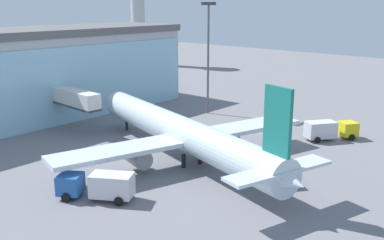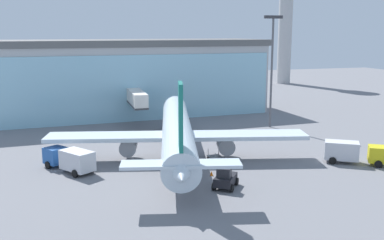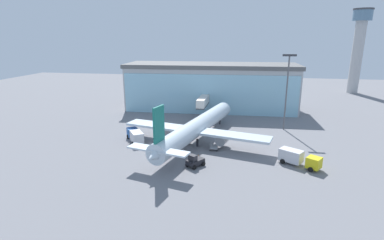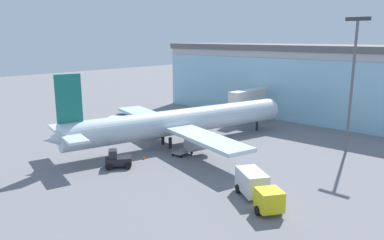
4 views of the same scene
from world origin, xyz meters
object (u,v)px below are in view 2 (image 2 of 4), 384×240
object	(u,v)px
baggage_cart	(217,158)
safety_cone_nose	(212,173)
apron_light_mast	(272,62)
catering_truck	(70,159)
airplane	(177,131)
pushback_tug	(225,179)
jet_bridge	(136,98)
fuel_truck	(353,152)
control_tower	(286,19)
safety_cone_wingtip	(77,171)

from	to	relation	value
baggage_cart	safety_cone_nose	distance (m)	5.43
apron_light_mast	catering_truck	size ratio (longest dim) A/B	2.54
airplane	pushback_tug	distance (m)	12.85
jet_bridge	airplane	bearing A→B (deg)	-174.75
fuel_truck	safety_cone_nose	bearing A→B (deg)	-148.55
control_tower	airplane	bearing A→B (deg)	-127.16
apron_light_mast	safety_cone_nose	size ratio (longest dim) A/B	33.60
pushback_tug	safety_cone_wingtip	size ratio (longest dim) A/B	6.77
baggage_cart	pushback_tug	xyz separation A→B (m)	(-2.46, -9.05, 0.47)
apron_light_mast	safety_cone_wingtip	size ratio (longest dim) A/B	33.60
apron_light_mast	catering_truck	distance (m)	37.91
apron_light_mast	jet_bridge	bearing A→B (deg)	159.37
fuel_truck	baggage_cart	bearing A→B (deg)	-165.76
baggage_cart	safety_cone_nose	bearing A→B (deg)	-30.38
pushback_tug	safety_cone_nose	distance (m)	4.26
apron_light_mast	pushback_tug	size ratio (longest dim) A/B	4.96
apron_light_mast	catering_truck	world-z (taller)	apron_light_mast
fuel_truck	safety_cone_nose	size ratio (longest dim) A/B	13.28
airplane	baggage_cart	size ratio (longest dim) A/B	13.58
fuel_truck	catering_truck	bearing A→B (deg)	-158.58
catering_truck	jet_bridge	bearing A→B (deg)	-61.08
safety_cone_nose	catering_truck	bearing A→B (deg)	156.80
apron_light_mast	baggage_cart	bearing A→B (deg)	-133.20
catering_truck	safety_cone_nose	xyz separation A→B (m)	(15.09, -6.47, -1.19)
jet_bridge	safety_cone_wingtip	xyz separation A→B (m)	(-11.29, -24.55, -4.44)
jet_bridge	catering_truck	distance (m)	26.40
control_tower	catering_truck	size ratio (longest dim) A/B	4.54
pushback_tug	safety_cone_wingtip	bearing A→B (deg)	92.74
apron_light_mast	fuel_truck	bearing A→B (deg)	-90.28
jet_bridge	airplane	xyz separation A→B (m)	(1.37, -21.46, -1.28)
pushback_tug	safety_cone_nose	world-z (taller)	pushback_tug
jet_bridge	safety_cone_wingtip	world-z (taller)	jet_bridge
safety_cone_wingtip	control_tower	bearing A→B (deg)	48.12
fuel_truck	baggage_cart	xyz separation A→B (m)	(-15.73, 5.49, -0.97)
fuel_truck	jet_bridge	bearing A→B (deg)	158.46
jet_bridge	fuel_truck	distance (m)	37.25
fuel_truck	control_tower	bearing A→B (deg)	100.42
pushback_tug	safety_cone_nose	size ratio (longest dim) A/B	6.77
safety_cone_wingtip	jet_bridge	bearing A→B (deg)	65.30
jet_bridge	pushback_tug	world-z (taller)	jet_bridge
jet_bridge	catering_truck	xyz separation A→B (m)	(-12.00, -23.29, -3.24)
catering_truck	baggage_cart	world-z (taller)	catering_truck
apron_light_mast	pushback_tug	xyz separation A→B (m)	(-18.30, -25.91, -10.01)
safety_cone_wingtip	fuel_truck	bearing A→B (deg)	-10.20
control_tower	catering_truck	distance (m)	101.18
jet_bridge	safety_cone_nose	world-z (taller)	jet_bridge
apron_light_mast	fuel_truck	size ratio (longest dim) A/B	2.53
baggage_cart	safety_cone_nose	size ratio (longest dim) A/B	5.26
apron_light_mast	pushback_tug	bearing A→B (deg)	-125.23
jet_bridge	catering_truck	bearing A→B (deg)	154.32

